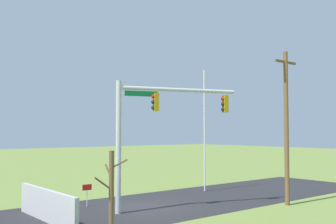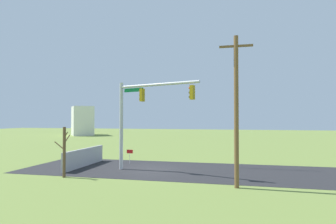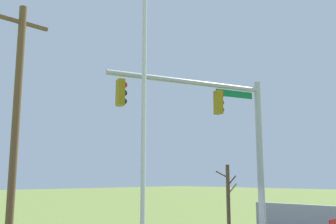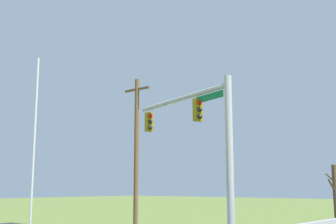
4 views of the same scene
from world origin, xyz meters
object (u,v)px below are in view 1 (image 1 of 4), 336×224
(signal_mast, at_px, (152,121))
(utility_pole, at_px, (286,125))
(flagpole, at_px, (204,130))
(open_sign, at_px, (87,190))
(bare_tree, at_px, (111,192))

(signal_mast, distance_m, utility_pole, 7.82)
(utility_pole, bearing_deg, flagpole, -90.33)
(utility_pole, bearing_deg, open_sign, -36.78)
(utility_pole, xyz_separation_m, open_sign, (9.02, -6.74, -3.63))
(utility_pole, xyz_separation_m, bare_tree, (11.30, -0.36, -2.78))
(utility_pole, relative_size, open_sign, 7.17)
(utility_pole, bearing_deg, bare_tree, -1.81)
(utility_pole, height_order, open_sign, utility_pole)
(utility_pole, bearing_deg, signal_mast, -26.21)
(bare_tree, relative_size, open_sign, 2.78)
(open_sign, bearing_deg, signal_mast, 121.33)
(signal_mast, xyz_separation_m, utility_pole, (-7.01, 3.45, -0.18))
(flagpole, distance_m, open_sign, 9.65)
(signal_mast, height_order, open_sign, signal_mast)
(signal_mast, xyz_separation_m, open_sign, (2.00, -3.29, -3.81))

